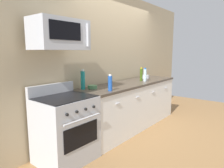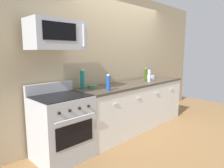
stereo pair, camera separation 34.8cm
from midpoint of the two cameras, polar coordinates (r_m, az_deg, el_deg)
ground_plane at (r=4.29m, az=8.60°, el=-11.90°), size 6.82×6.82×0.00m
back_wall at (r=4.27m, az=4.55°, el=6.63°), size 5.69×0.10×2.70m
counter_unit at (r=4.15m, az=8.76°, el=-5.96°), size 2.60×0.66×0.92m
range_oven at (r=3.02m, az=-10.65°, el=-11.66°), size 0.76×0.69×1.07m
microwave at (r=2.87m, az=-11.94°, el=13.28°), size 0.74×0.44×0.40m
bottle_sparkling_teal at (r=3.36m, az=-5.37°, el=1.24°), size 0.07×0.07×0.33m
bottle_water_clear at (r=4.25m, az=12.68°, el=2.37°), size 0.06×0.06×0.27m
bottle_soda_blue at (r=3.18m, az=2.07°, el=0.26°), size 0.07×0.07×0.26m
bottle_olive_oil at (r=4.31m, az=11.68°, el=2.54°), size 0.06×0.06×0.28m
bowl_steel_prep at (r=4.69m, az=12.84°, el=1.89°), size 0.20×0.20×0.08m
bowl_green_glaze at (r=3.41m, az=-2.68°, el=-0.74°), size 0.16×0.16×0.06m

